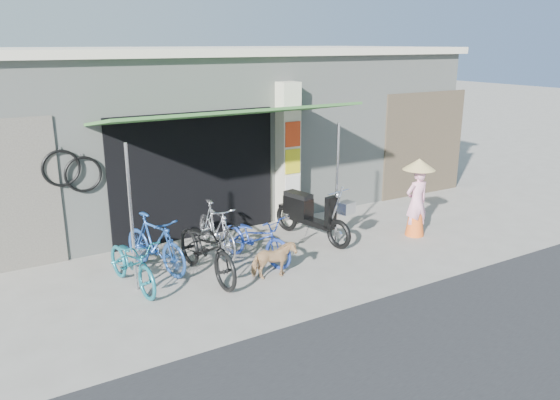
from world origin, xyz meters
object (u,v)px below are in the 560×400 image
bike_navy (255,238)px  moped (310,214)px  bike_teal (132,263)px  bike_blue (155,243)px  nun (417,197)px  bike_black (207,248)px  bike_silver (216,229)px  street_dog (274,260)px

bike_navy → moped: 1.56m
bike_teal → bike_blue: (0.54, 0.49, 0.06)m
bike_navy → moped: size_ratio=0.84×
bike_navy → nun: nun is taller
bike_black → moped: size_ratio=0.99×
nun → bike_silver: bearing=-12.0°
bike_blue → bike_navy: size_ratio=1.00×
bike_blue → bike_silver: bearing=-9.2°
bike_silver → moped: (1.92, -0.22, 0.02)m
bike_teal → street_dog: 2.26m
bike_silver → bike_navy: bearing=-56.5°
bike_black → bike_navy: (1.01, 0.19, -0.08)m
bike_blue → moped: bearing=-18.0°
street_dog → nun: (3.51, 0.33, 0.49)m
bike_teal → nun: size_ratio=1.03×
bike_black → moped: bearing=11.3°
street_dog → bike_teal: bearing=76.0°
bike_blue → nun: size_ratio=1.04×
moped → street_dog: bearing=-153.7°
bike_navy → bike_black: bearing=171.6°
bike_teal → street_dog: size_ratio=2.23×
bike_navy → street_dog: size_ratio=2.25×
bike_teal → bike_black: 1.20m
bike_black → nun: (4.44, -0.27, 0.29)m
street_dog → bike_black: bearing=64.5°
bike_black → moped: (2.50, 0.66, -0.00)m
bike_silver → bike_teal: bearing=-158.6°
nun → bike_teal: bearing=-0.5°
street_dog → moped: bearing=-44.0°
street_dog → bike_silver: bearing=20.8°
nun → moped: bearing=-21.0°
bike_teal → nun: 5.65m
bike_blue → bike_black: bike_black is taller
bike_navy → street_dog: bike_navy is taller
street_dog → bike_navy: bearing=1.1°
bike_blue → moped: moped is taller
bike_blue → bike_black: bearing=-65.2°
moped → bike_blue: bearing=166.7°
bike_teal → bike_silver: bike_silver is taller
bike_teal → street_dog: bike_teal is taller
bike_teal → bike_blue: size_ratio=1.00×
bike_teal → moped: bearing=-0.9°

